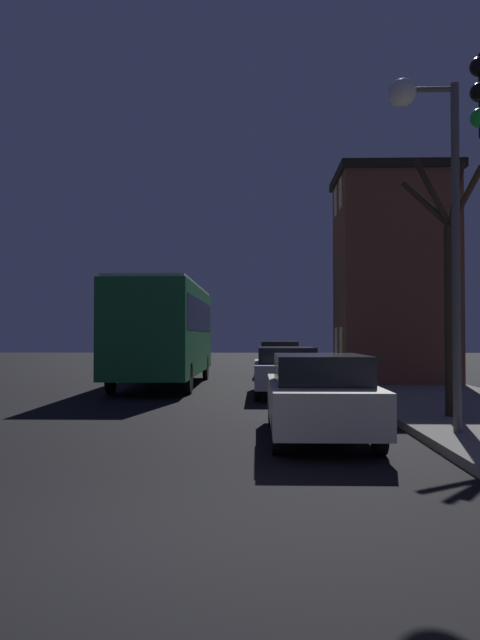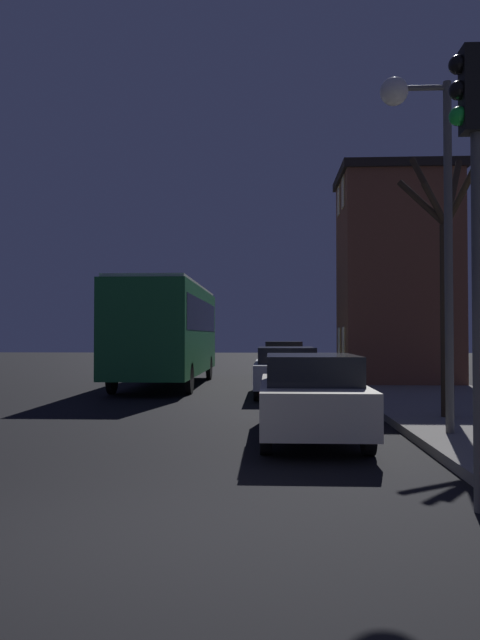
# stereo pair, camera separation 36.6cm
# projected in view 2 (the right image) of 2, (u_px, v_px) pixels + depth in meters

# --- Properties ---
(ground_plane) EXTENTS (120.00, 120.00, 0.00)m
(ground_plane) POSITION_uv_depth(u_px,v_px,m) (90.00, 541.00, 5.45)
(ground_plane) COLOR black
(brick_building) EXTENTS (4.19, 3.80, 7.60)m
(brick_building) POSITION_uv_depth(u_px,v_px,m) (397.00, 275.00, 22.50)
(brick_building) COLOR brown
(brick_building) RESTS_ON sidewalk
(streetlamp) EXTENTS (1.21, 0.48, 6.09)m
(streetlamp) POSITION_uv_depth(u_px,v_px,m) (422.00, 173.00, 10.65)
(streetlamp) COLOR #4C4C4C
(streetlamp) RESTS_ON sidewalk
(traffic_light) EXTENTS (0.43, 0.24, 4.79)m
(traffic_light) POSITION_uv_depth(u_px,v_px,m) (474.00, 179.00, 6.43)
(traffic_light) COLOR #4C4C4C
(traffic_light) RESTS_ON ground
(bare_tree) EXTENTS (1.51, 2.19, 5.49)m
(bare_tree) POSITION_uv_depth(u_px,v_px,m) (445.00, 280.00, 12.73)
(bare_tree) COLOR #2D2319
(bare_tree) RESTS_ON sidewalk
(bus) EXTENTS (2.61, 9.65, 3.59)m
(bus) POSITION_uv_depth(u_px,v_px,m) (167.00, 326.00, 22.36)
(bus) COLOR #1E6B33
(bus) RESTS_ON ground
(car_near_lane) EXTENTS (1.71, 4.49, 1.47)m
(car_near_lane) POSITION_uv_depth(u_px,v_px,m) (311.00, 395.00, 10.81)
(car_near_lane) COLOR beige
(car_near_lane) RESTS_ON ground
(car_mid_lane) EXTENTS (1.86, 4.79, 1.45)m
(car_mid_lane) POSITION_uv_depth(u_px,v_px,m) (286.00, 370.00, 18.64)
(car_mid_lane) COLOR #B7BABF
(car_mid_lane) RESTS_ON ground
(car_far_lane) EXTENTS (1.79, 4.02, 1.54)m
(car_far_lane) POSITION_uv_depth(u_px,v_px,m) (283.00, 358.00, 27.48)
(car_far_lane) COLOR black
(car_far_lane) RESTS_ON ground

